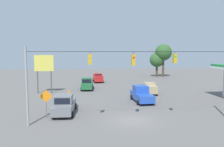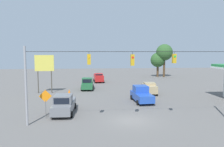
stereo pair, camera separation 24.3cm
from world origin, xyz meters
The scene contains 16 objects.
ground_plane centered at (0.00, 0.00, 0.00)m, with size 140.00×140.00×0.00m, color #605E5B.
overhead_signal_span centered at (0.04, 0.40, 4.52)m, with size 19.40×0.38×7.14m.
sedan_red_withflow_deep centered at (1.91, -28.01, 1.01)m, with size 2.30×4.50×1.93m.
pickup_truck_blue_crossing_near centered at (-2.93, -7.86, 0.98)m, with size 2.36×5.11×2.12m.
pickup_truck_grey_parked_shoulder centered at (6.75, -3.31, 0.98)m, with size 2.37×5.62×2.12m.
sedan_tan_oncoming_far centered at (-5.53, -13.20, 0.95)m, with size 2.28×4.22×1.82m.
pickup_truck_green_withflow_far centered at (4.32, -18.57, 0.97)m, with size 2.29×5.17×2.12m.
traffic_cone_nearest centered at (7.24, -3.75, 0.32)m, with size 0.40×0.40×0.63m, color orange.
traffic_cone_second centered at (7.41, -6.46, 0.32)m, with size 0.40×0.40×0.63m, color orange.
traffic_cone_third centered at (7.28, -9.42, 0.32)m, with size 0.40×0.40×0.63m, color orange.
traffic_cone_fourth centered at (7.33, -12.08, 0.32)m, with size 0.40×0.40×0.63m, color orange.
traffic_cone_fifth centered at (7.24, -15.22, 0.32)m, with size 0.40×0.40×0.63m, color orange.
roadside_billboard centered at (11.16, -15.77, 4.37)m, with size 3.03×0.16×6.16m.
work_zone_sign centered at (8.40, -1.89, 1.99)m, with size 1.27×0.06×2.84m.
tree_horizon_left centered at (-14.57, -37.20, 4.53)m, with size 3.90×3.90×6.53m.
tree_horizon_right centered at (-16.07, -36.39, 6.54)m, with size 4.40×4.40×8.81m.
Camera 2 is at (4.01, 20.27, 6.56)m, focal length 35.00 mm.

